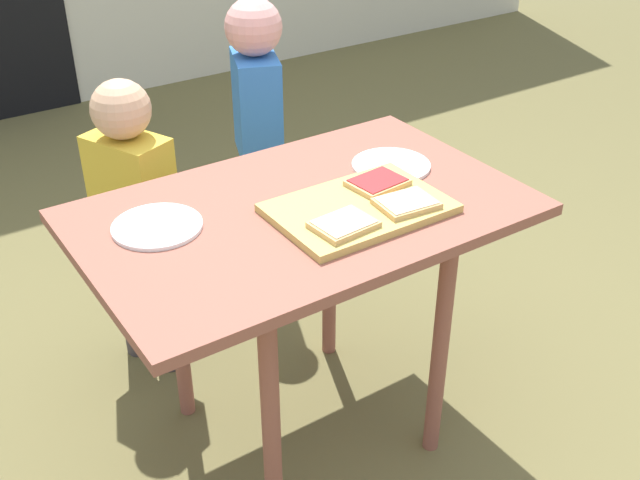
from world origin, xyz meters
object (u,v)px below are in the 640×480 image
object	(u,v)px
pizza_slice_far_right	(378,182)
child_right	(258,128)
plate_white_right	(391,165)
dining_table	(303,238)
cutting_board	(359,208)
child_left	(136,212)
pizza_slice_near_right	(406,203)
pizza_slice_near_left	(344,224)
plate_white_left	(157,226)

from	to	relation	value
pizza_slice_far_right	child_right	distance (m)	0.80
plate_white_right	child_right	world-z (taller)	child_right
dining_table	child_right	xyz separation A→B (m)	(0.29, 0.74, -0.03)
cutting_board	child_left	bearing A→B (deg)	117.67
dining_table	pizza_slice_far_right	distance (m)	0.24
dining_table	pizza_slice_near_right	world-z (taller)	pizza_slice_near_right
pizza_slice_near_right	child_right	world-z (taller)	child_right
cutting_board	child_right	xyz separation A→B (m)	(0.19, 0.84, -0.13)
dining_table	pizza_slice_near_left	size ratio (longest dim) A/B	7.39
dining_table	pizza_slice_near_right	xyz separation A→B (m)	(0.19, -0.17, 0.12)
pizza_slice_near_right	child_left	world-z (taller)	child_left
dining_table	plate_white_left	xyz separation A→B (m)	(-0.34, 0.11, 0.10)
pizza_slice_near_right	plate_white_left	xyz separation A→B (m)	(-0.54, 0.27, -0.02)
plate_white_right	child_right	bearing A→B (deg)	92.90
pizza_slice_near_left	plate_white_left	size ratio (longest dim) A/B	0.69
pizza_slice_far_right	child_right	bearing A→B (deg)	83.65
dining_table	child_right	distance (m)	0.80
pizza_slice_near_left	child_right	world-z (taller)	child_right
child_left	child_right	bearing A→B (deg)	19.03
pizza_slice_near_right	child_left	xyz separation A→B (m)	(-0.44, 0.72, -0.23)
pizza_slice_far_right	dining_table	bearing A→B (deg)	169.20
plate_white_left	child_left	bearing A→B (deg)	77.17
plate_white_right	plate_white_left	size ratio (longest dim) A/B	1.00
cutting_board	pizza_slice_far_right	bearing A→B (deg)	29.69
pizza_slice_near_left	pizza_slice_far_right	bearing A→B (deg)	32.79
pizza_slice_near_right	child_right	xyz separation A→B (m)	(0.10, 0.91, -0.15)
pizza_slice_near_right	pizza_slice_far_right	distance (m)	0.13
plate_white_right	cutting_board	bearing A→B (deg)	-145.27
pizza_slice_near_left	cutting_board	bearing A→B (deg)	35.87
plate_white_left	child_left	xyz separation A→B (m)	(0.10, 0.45, -0.21)
plate_white_right	dining_table	bearing A→B (deg)	-169.91
pizza_slice_far_right	child_right	xyz separation A→B (m)	(0.09, 0.78, -0.15)
pizza_slice_near_right	pizza_slice_far_right	world-z (taller)	same
pizza_slice_far_right	pizza_slice_near_right	bearing A→B (deg)	-93.92
cutting_board	plate_white_right	bearing A→B (deg)	34.73
dining_table	pizza_slice_far_right	world-z (taller)	pizza_slice_far_right
pizza_slice_far_right	plate_white_right	size ratio (longest dim) A/B	0.70
pizza_slice_far_right	child_left	distance (m)	0.78
plate_white_right	child_left	world-z (taller)	child_left
pizza_slice_near_right	child_left	size ratio (longest dim) A/B	0.16
dining_table	pizza_slice_near_right	bearing A→B (deg)	-40.46
pizza_slice_far_right	pizza_slice_near_left	xyz separation A→B (m)	(-0.20, -0.13, 0.00)
child_right	plate_white_right	bearing A→B (deg)	-87.10
plate_white_left	child_left	world-z (taller)	child_left
child_left	child_right	world-z (taller)	child_right
pizza_slice_near_left	plate_white_right	bearing A→B (deg)	35.07
dining_table	pizza_slice_far_right	xyz separation A→B (m)	(0.20, -0.04, 0.12)
cutting_board	child_right	size ratio (longest dim) A/B	0.39
plate_white_left	pizza_slice_near_right	bearing A→B (deg)	-26.80
dining_table	pizza_slice_near_right	size ratio (longest dim) A/B	7.35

